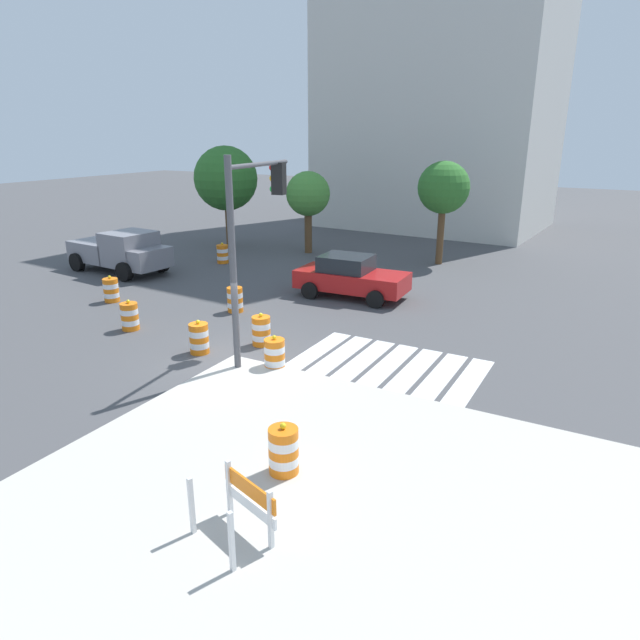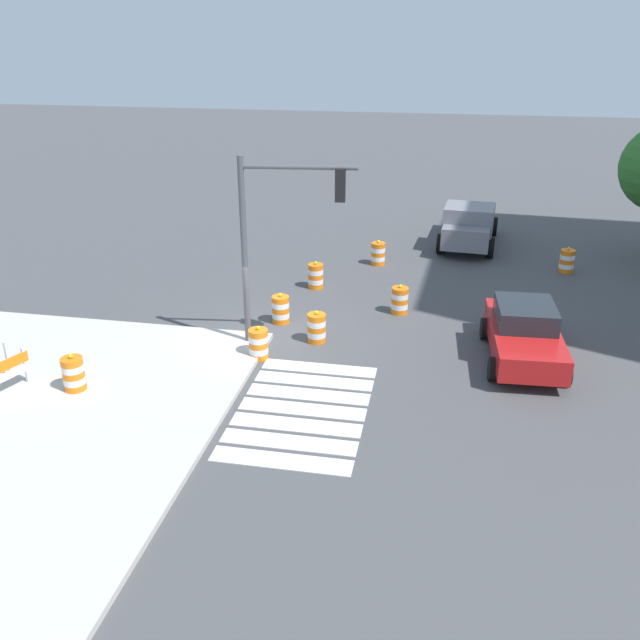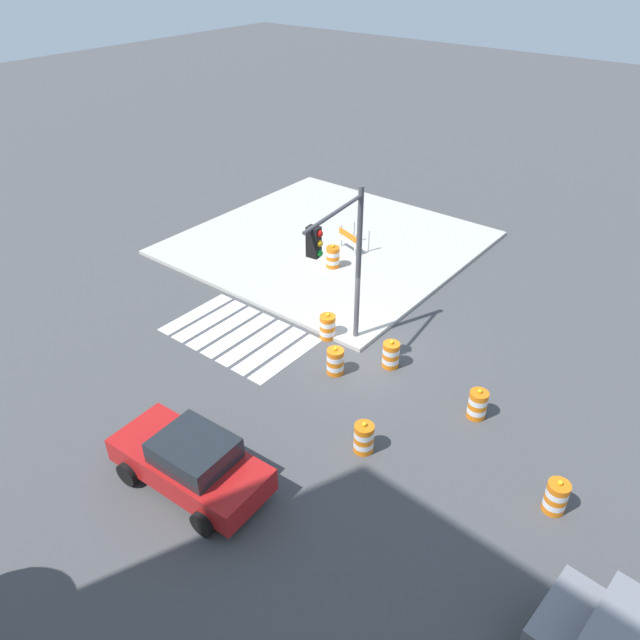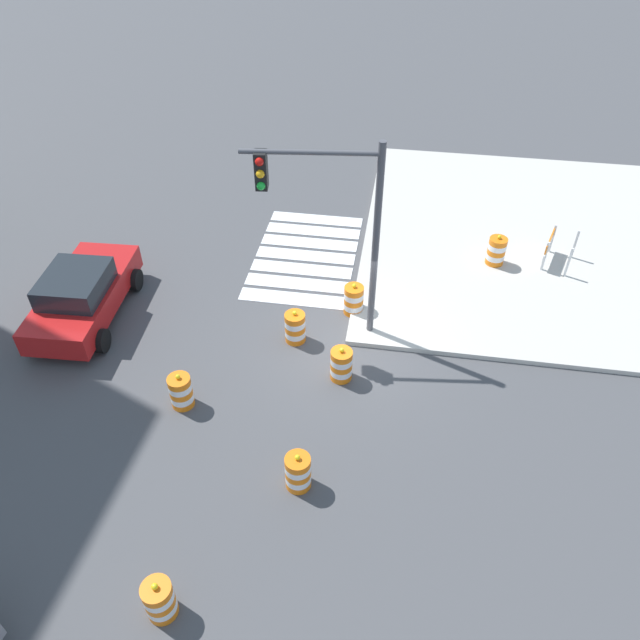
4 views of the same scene
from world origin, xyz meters
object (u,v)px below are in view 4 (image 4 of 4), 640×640
Objects in this scene: traffic_barrel_crosswalk_end at (298,472)px; traffic_barrel_median_near at (181,391)px; construction_barricade at (554,246)px; traffic_barrel_opposite_curb at (354,300)px; traffic_barrel_far_curb at (341,365)px; traffic_light_pole at (330,210)px; sports_car at (82,294)px; traffic_barrel_on_sidewalk at (496,251)px; traffic_barrel_near_corner at (160,600)px; traffic_barrel_median_far at (295,327)px.

traffic_barrel_median_near is at bearing 60.35° from traffic_barrel_crosswalk_end.
traffic_barrel_opposite_curb is at bearing 119.02° from construction_barricade.
traffic_barrel_far_curb is 0.19× the size of traffic_light_pole.
sports_car is 12.38m from traffic_barrel_on_sidewalk.
traffic_barrel_far_curb is 1.00× the size of traffic_barrel_opposite_curb.
traffic_barrel_crosswalk_end is at bearing -32.55° from traffic_barrel_near_corner.
traffic_barrel_opposite_curb is (5.98, -0.50, 0.00)m from traffic_barrel_crosswalk_end.
traffic_barrel_median_near is at bearing 112.08° from traffic_barrel_far_curb.
traffic_barrel_crosswalk_end and traffic_barrel_median_far have the same top height.
traffic_barrel_far_curb is at bearing 179.79° from traffic_barrel_opposite_curb.
traffic_barrel_median_far is 1.00× the size of traffic_barrel_far_curb.
construction_barricade is (0.35, -1.76, 0.12)m from traffic_barrel_on_sidewalk.
sports_car is at bearing 109.16° from construction_barricade.
traffic_barrel_on_sidewalk is at bearing -48.03° from traffic_barrel_median_near.
traffic_barrel_far_curb is at bearing -161.21° from traffic_light_pole.
sports_car is at bearing 100.44° from traffic_barrel_opposite_curb.
traffic_light_pole reaches higher than traffic_barrel_on_sidewalk.
traffic_barrel_median_far is at bearing 127.99° from traffic_barrel_on_sidewalk.
traffic_light_pole is at bearing -44.75° from traffic_barrel_median_near.
traffic_barrel_median_far is at bearing 49.41° from traffic_barrel_far_curb.
traffic_barrel_median_near is 5.65m from traffic_light_pole.
traffic_barrel_far_curb is 3.88m from traffic_light_pole.
traffic_barrel_opposite_curb is 0.72× the size of construction_barricade.
traffic_barrel_median_near is 4.01m from traffic_barrel_far_curb.
traffic_barrel_opposite_curb is (2.64, -0.01, 0.00)m from traffic_barrel_far_curb.
traffic_barrel_on_sidewalk is at bearing -54.75° from traffic_barrel_opposite_curb.
traffic_barrel_on_sidewalk is (2.92, -4.13, 0.15)m from traffic_barrel_opposite_curb.
traffic_light_pole is (-0.97, 0.58, 3.46)m from traffic_barrel_opposite_curb.
traffic_barrel_opposite_curb is 1.00× the size of traffic_barrel_on_sidewalk.
traffic_barrel_median_near is 0.19× the size of traffic_light_pole.
traffic_barrel_crosswalk_end is 0.72× the size of construction_barricade.
traffic_barrel_opposite_curb is at bearing 125.25° from traffic_barrel_on_sidewalk.
traffic_barrel_on_sidewalk is at bearing -28.86° from traffic_barrel_near_corner.
traffic_barrel_near_corner is 9.37m from traffic_barrel_opposite_curb.
traffic_barrel_crosswalk_end is (3.07, -1.96, 0.00)m from traffic_barrel_near_corner.
traffic_barrel_on_sidewalk is 0.72× the size of construction_barricade.
traffic_barrel_crosswalk_end is at bearing 175.18° from traffic_barrel_opposite_curb.
traffic_barrel_near_corner and traffic_barrel_median_far have the same top height.
sports_car reaches higher than traffic_barrel_near_corner.
traffic_barrel_near_corner is at bearing 147.45° from traffic_barrel_crosswalk_end.
traffic_barrel_median_far and traffic_barrel_opposite_curb have the same top height.
traffic_barrel_near_corner is at bearing 159.05° from traffic_barrel_far_curb.
traffic_barrel_crosswalk_end is 0.19× the size of traffic_light_pole.
construction_barricade is (7.41, -9.61, 0.27)m from traffic_barrel_median_near.
traffic_barrel_near_corner is at bearing 145.86° from construction_barricade.
traffic_barrel_far_curb is 0.72× the size of construction_barricade.
sports_car reaches higher than traffic_barrel_median_far.
traffic_barrel_crosswalk_end is at bearing -168.52° from traffic_barrel_median_far.
sports_car is 7.57m from traffic_light_pole.
construction_barricade is at bearing -57.35° from traffic_barrel_median_far.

